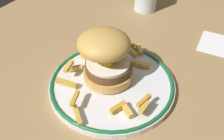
{
  "coord_description": "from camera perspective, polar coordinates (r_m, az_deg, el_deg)",
  "views": [
    {
      "loc": [
        -37.51,
        -20.76,
        39.75
      ],
      "look_at": [
        -4.92,
        1.19,
        4.6
      ],
      "focal_mm": 43.59,
      "sensor_mm": 36.0,
      "label": 1
    }
  ],
  "objects": [
    {
      "name": "ground_plane",
      "position": [
        0.6,
        3.58,
        -2.53
      ],
      "size": [
        127.97,
        93.56,
        4.0
      ],
      "primitive_type": "cube",
      "color": "#9C794C"
    },
    {
      "name": "dinner_plate",
      "position": [
        0.55,
        0.0,
        -2.91
      ],
      "size": [
        25.47,
        25.47,
        1.6
      ],
      "color": "silver",
      "rests_on": "ground_plane"
    },
    {
      "name": "burger",
      "position": [
        0.52,
        -1.3,
        3.15
      ],
      "size": [
        11.04,
        11.37,
        10.63
      ],
      "color": "gold",
      "rests_on": "dinner_plate"
    },
    {
      "name": "fries_pile",
      "position": [
        0.56,
        -0.95,
        0.09
      ],
      "size": [
        25.64,
        19.92,
        2.56
      ],
      "color": "gold",
      "rests_on": "dinner_plate"
    },
    {
      "name": "napkin",
      "position": [
        0.72,
        22.1,
        4.87
      ],
      "size": [
        10.56,
        11.85,
        0.4
      ],
      "primitive_type": "cube",
      "rotation": [
        0.0,
        0.0,
        0.15
      ],
      "color": "white",
      "rests_on": "ground_plane"
    }
  ]
}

